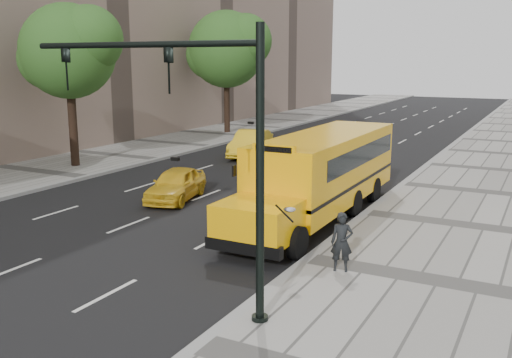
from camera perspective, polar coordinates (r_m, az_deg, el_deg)
The scene contains 11 objects.
ground at distance 23.85m, azimuth -2.97°, elevation -1.90°, with size 140.00×140.00×0.00m, color black.
sidewalk_far at distance 30.82m, azimuth -20.85°, elevation 0.64°, with size 6.00×140.00×0.15m, color gray.
curb_museum at distance 21.48m, azimuth 10.96°, elevation -3.45°, with size 0.30×140.00×0.15m, color gray.
curb_far at distance 28.66m, azimuth -16.86°, elevation 0.11°, with size 0.30×140.00×0.15m, color gray.
tree_b at distance 31.22m, azimuth -18.18°, elevation 12.12°, with size 5.44×4.83×8.48m.
tree_c at distance 43.80m, azimuth -2.86°, elevation 12.90°, with size 6.44×5.73×9.25m.
school_bus at distance 21.02m, azimuth 6.75°, elevation 1.08°, with size 2.96×11.56×3.19m.
taxi_near at distance 23.57m, azimuth -8.01°, elevation -0.51°, with size 1.56×3.88×1.32m, color yellow.
taxi_far at distance 33.76m, azimuth -0.52°, elevation 3.56°, with size 1.64×4.71×1.55m, color yellow.
pedestrian at distance 15.33m, azimuth 8.57°, elevation -6.25°, with size 0.58×0.38×1.60m, color black.
traffic_signal at distance 12.27m, azimuth -5.45°, elevation 4.37°, with size 6.18×0.36×6.40m.
Camera 1 is at (11.86, -19.89, 5.70)m, focal length 40.00 mm.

